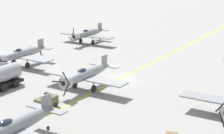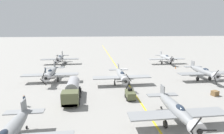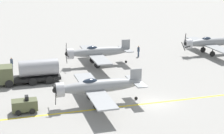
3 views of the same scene
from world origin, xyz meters
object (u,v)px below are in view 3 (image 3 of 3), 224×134
(airplane_mid_right, at_px, (97,52))
(fuel_tanker, at_px, (28,72))
(ground_crew_walking, at_px, (12,63))
(airplane_mid_center, at_px, (97,87))
(tow_tractor, at_px, (25,105))
(ground_crew_inspecting, at_px, (138,51))
(airplane_near_right, at_px, (210,42))

(airplane_mid_right, bearing_deg, fuel_tanker, 110.07)
(airplane_mid_right, bearing_deg, ground_crew_walking, 75.45)
(airplane_mid_center, height_order, tow_tractor, airplane_mid_center)
(airplane_mid_right, bearing_deg, ground_crew_inspecting, -76.25)
(ground_crew_inspecting, bearing_deg, airplane_near_right, -99.19)
(tow_tractor, height_order, ground_crew_walking, tow_tractor)
(tow_tractor, relative_size, ground_crew_inspecting, 1.47)
(airplane_mid_right, distance_m, airplane_near_right, 19.70)
(fuel_tanker, bearing_deg, airplane_mid_right, -61.69)
(airplane_near_right, xyz_separation_m, ground_crew_walking, (0.16, 31.99, -1.06))
(airplane_mid_right, height_order, airplane_near_right, airplane_near_right)
(airplane_mid_center, height_order, fuel_tanker, airplane_mid_center)
(airplane_mid_center, xyz_separation_m, tow_tractor, (-0.14, 7.74, -1.22))
(airplane_near_right, bearing_deg, ground_crew_inspecting, 90.24)
(airplane_mid_right, relative_size, tow_tractor, 4.62)
(airplane_mid_center, height_order, ground_crew_inspecting, airplane_mid_center)
(airplane_near_right, height_order, tow_tractor, airplane_near_right)
(airplane_mid_right, height_order, tow_tractor, airplane_mid_right)
(fuel_tanker, height_order, tow_tractor, fuel_tanker)
(fuel_tanker, height_order, ground_crew_inspecting, fuel_tanker)
(airplane_near_right, relative_size, fuel_tanker, 1.50)
(airplane_near_right, distance_m, airplane_mid_center, 28.66)
(fuel_tanker, bearing_deg, ground_crew_inspecting, -64.29)
(ground_crew_inspecting, bearing_deg, airplane_mid_center, 147.60)
(airplane_near_right, distance_m, tow_tractor, 35.38)
(airplane_mid_right, xyz_separation_m, airplane_mid_center, (-15.17, 3.87, 0.00))
(airplane_near_right, height_order, ground_crew_walking, airplane_near_right)
(fuel_tanker, bearing_deg, ground_crew_walking, 14.59)
(fuel_tanker, height_order, ground_crew_walking, fuel_tanker)
(airplane_mid_center, bearing_deg, tow_tractor, 95.02)
(fuel_tanker, bearing_deg, airplane_near_right, -77.20)
(airplane_mid_right, relative_size, ground_crew_inspecting, 6.79)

